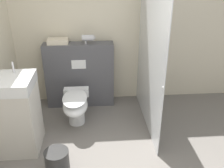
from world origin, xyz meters
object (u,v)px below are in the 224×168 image
Objects in this scene: sink_vanity at (18,114)px; waste_bin at (57,162)px; hair_drier at (88,38)px; toilet at (76,106)px.

sink_vanity is 0.78m from waste_bin.
waste_bin is at bearing -103.80° from hair_drier.
toilet is 3.23× the size of hair_drier.
hair_drier is (0.88, 1.05, 0.65)m from sink_vanity.
toilet is 1.04m from hair_drier.
sink_vanity is (-0.67, -0.45, 0.17)m from toilet.
toilet is 0.83m from sink_vanity.
sink_vanity is at bearing -130.10° from hair_drier.
waste_bin is (-0.16, -0.94, -0.17)m from toilet.
waste_bin is (-0.38, -1.53, -1.00)m from hair_drier.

